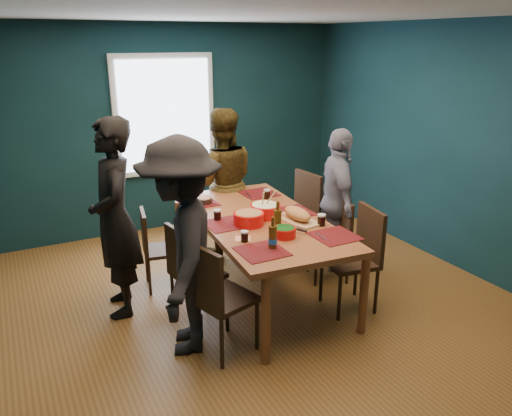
# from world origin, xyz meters

# --- Properties ---
(room) EXTENTS (5.01, 5.01, 2.71)m
(room) POSITION_xyz_m (0.00, 0.27, 1.37)
(room) COLOR brown
(room) RESTS_ON ground
(dining_table) EXTENTS (1.28, 2.29, 0.84)m
(dining_table) POSITION_xyz_m (0.17, 0.12, 0.76)
(dining_table) COLOR brown
(dining_table) RESTS_ON floor
(chair_left_far) EXTENTS (0.45, 0.45, 0.85)m
(chair_left_far) POSITION_xyz_m (-0.71, 0.78, 0.50)
(chair_left_far) COLOR #311E10
(chair_left_far) RESTS_ON floor
(chair_left_mid) EXTENTS (0.47, 0.47, 0.92)m
(chair_left_mid) POSITION_xyz_m (-0.61, 0.01, 0.54)
(chair_left_mid) COLOR #311E10
(chair_left_mid) RESTS_ON floor
(chair_left_near) EXTENTS (0.55, 0.55, 0.98)m
(chair_left_near) POSITION_xyz_m (-0.61, -0.59, 0.57)
(chair_left_near) COLOR #311E10
(chair_left_near) RESTS_ON floor
(chair_right_far) EXTENTS (0.51, 0.51, 1.03)m
(chair_right_far) POSITION_xyz_m (1.03, 0.75, 0.60)
(chair_right_far) COLOR #311E10
(chair_right_far) RESTS_ON floor
(chair_right_mid) EXTENTS (0.51, 0.51, 0.89)m
(chair_right_mid) POSITION_xyz_m (1.09, 0.11, 0.52)
(chair_right_mid) COLOR #311E10
(chair_right_mid) RESTS_ON floor
(chair_right_near) EXTENTS (0.52, 0.52, 1.00)m
(chair_right_near) POSITION_xyz_m (0.91, -0.49, 0.58)
(chair_right_near) COLOR #311E10
(chair_right_near) RESTS_ON floor
(person_far_left) EXTENTS (0.54, 0.74, 1.86)m
(person_far_left) POSITION_xyz_m (-1.13, 0.50, 0.93)
(person_far_left) COLOR black
(person_far_left) RESTS_ON floor
(person_back) EXTENTS (1.01, 0.89, 1.75)m
(person_back) POSITION_xyz_m (0.29, 1.32, 0.88)
(person_back) COLOR black
(person_back) RESTS_ON floor
(person_right) EXTENTS (0.70, 1.01, 1.60)m
(person_right) POSITION_xyz_m (1.25, 0.33, 0.80)
(person_right) COLOR silver
(person_right) RESTS_ON floor
(person_near_left) EXTENTS (1.07, 1.34, 1.81)m
(person_near_left) POSITION_xyz_m (-0.79, -0.36, 0.90)
(person_near_left) COLOR black
(person_near_left) RESTS_ON floor
(bowl_salad) EXTENTS (0.29, 0.29, 0.12)m
(bowl_salad) POSITION_xyz_m (-0.01, 0.02, 0.90)
(bowl_salad) COLOR red
(bowl_salad) RESTS_ON dining_table
(bowl_dumpling) EXTENTS (0.30, 0.30, 0.28)m
(bowl_dumpling) POSITION_xyz_m (0.24, 0.14, 0.91)
(bowl_dumpling) COLOR red
(bowl_dumpling) RESTS_ON dining_table
(bowl_herbs) EXTENTS (0.21, 0.21, 0.09)m
(bowl_herbs) POSITION_xyz_m (0.13, -0.40, 0.89)
(bowl_herbs) COLOR red
(bowl_herbs) RESTS_ON dining_table
(cutting_board) EXTENTS (0.32, 0.60, 0.13)m
(cutting_board) POSITION_xyz_m (0.45, -0.11, 0.90)
(cutting_board) COLOR tan
(cutting_board) RESTS_ON dining_table
(small_bowl) EXTENTS (0.16, 0.16, 0.06)m
(small_bowl) POSITION_xyz_m (-0.14, 0.79, 0.87)
(small_bowl) COLOR black
(small_bowl) RESTS_ON dining_table
(beer_bottle_a) EXTENTS (0.07, 0.07, 0.28)m
(beer_bottle_a) POSITION_xyz_m (-0.08, -0.58, 0.94)
(beer_bottle_a) COLOR #452B0C
(beer_bottle_a) RESTS_ON dining_table
(beer_bottle_b) EXTENTS (0.07, 0.07, 0.28)m
(beer_bottle_b) POSITION_xyz_m (0.15, -0.26, 0.95)
(beer_bottle_b) COLOR #452B0C
(beer_bottle_b) RESTS_ON dining_table
(cola_glass_a) EXTENTS (0.07, 0.07, 0.09)m
(cola_glass_a) POSITION_xyz_m (-0.22, -0.34, 0.89)
(cola_glass_a) COLOR black
(cola_glass_a) RESTS_ON dining_table
(cola_glass_b) EXTENTS (0.08, 0.08, 0.11)m
(cola_glass_b) POSITION_xyz_m (0.59, -0.32, 0.90)
(cola_glass_b) COLOR black
(cola_glass_b) RESTS_ON dining_table
(cola_glass_c) EXTENTS (0.07, 0.07, 0.10)m
(cola_glass_c) POSITION_xyz_m (0.53, 0.64, 0.90)
(cola_glass_c) COLOR black
(cola_glass_c) RESTS_ON dining_table
(cola_glass_d) EXTENTS (0.08, 0.08, 0.10)m
(cola_glass_d) POSITION_xyz_m (-0.22, 0.26, 0.90)
(cola_glass_d) COLOR black
(cola_glass_d) RESTS_ON dining_table
(napkin_a) EXTENTS (0.18, 0.18, 0.00)m
(napkin_a) POSITION_xyz_m (0.54, 0.12, 0.84)
(napkin_a) COLOR #EA8762
(napkin_a) RESTS_ON dining_table
(napkin_b) EXTENTS (0.18, 0.18, 0.00)m
(napkin_b) POSITION_xyz_m (-0.21, -0.28, 0.84)
(napkin_b) COLOR #EA8762
(napkin_b) RESTS_ON dining_table
(napkin_c) EXTENTS (0.13, 0.13, 0.00)m
(napkin_c) POSITION_xyz_m (0.50, -0.54, 0.84)
(napkin_c) COLOR #EA8762
(napkin_c) RESTS_ON dining_table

